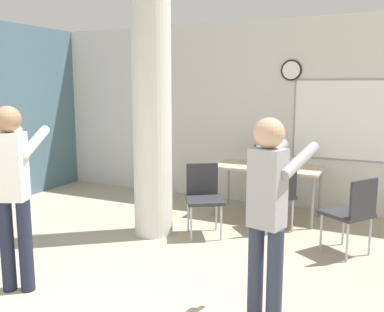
{
  "coord_description": "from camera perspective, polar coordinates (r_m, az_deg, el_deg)",
  "views": [
    {
      "loc": [
        2.02,
        -1.36,
        1.83
      ],
      "look_at": [
        0.13,
        2.64,
        1.1
      ],
      "focal_mm": 40.0,
      "sensor_mm": 36.0,
      "label": 1
    }
  ],
  "objects": [
    {
      "name": "chair_mid_room",
      "position": [
        4.94,
        20.58,
        -6.76
      ],
      "size": [
        0.61,
        0.61,
        0.87
      ],
      "color": "#2D2D33",
      "rests_on": "ground_plane"
    },
    {
      "name": "person_playing_front",
      "position": [
        4.07,
        -22.72,
        -3.47
      ],
      "size": [
        0.54,
        0.67,
        1.66
      ],
      "color": "#1E2338",
      "rests_on": "ground_plane"
    },
    {
      "name": "wall_back",
      "position": [
        6.73,
        8.13,
        5.62
      ],
      "size": [
        8.0,
        0.15,
        2.8
      ],
      "color": "silver",
      "rests_on": "ground_plane"
    },
    {
      "name": "bottle_on_table",
      "position": [
        6.15,
        8.38,
        -0.09
      ],
      "size": [
        0.07,
        0.07,
        0.29
      ],
      "color": "#4C3319",
      "rests_on": "folding_table"
    },
    {
      "name": "chair_table_right",
      "position": [
        5.49,
        11.17,
        -4.73
      ],
      "size": [
        0.62,
        0.62,
        0.87
      ],
      "color": "#2D2D33",
      "rests_on": "ground_plane"
    },
    {
      "name": "support_pillar",
      "position": [
        5.18,
        -5.33,
        4.57
      ],
      "size": [
        0.47,
        0.47,
        2.8
      ],
      "color": "silver",
      "rests_on": "ground_plane"
    },
    {
      "name": "folding_table",
      "position": [
        6.07,
        10.01,
        -1.79
      ],
      "size": [
        1.49,
        0.72,
        0.72
      ],
      "color": "beige",
      "rests_on": "ground_plane"
    },
    {
      "name": "person_playing_side",
      "position": [
        3.19,
        10.19,
        -6.86
      ],
      "size": [
        0.46,
        0.67,
        1.61
      ],
      "color": "#2D3347",
      "rests_on": "ground_plane"
    },
    {
      "name": "chair_table_front",
      "position": [
        5.29,
        1.54,
        -5.07
      ],
      "size": [
        0.6,
        0.6,
        0.87
      ],
      "color": "#2D2D33",
      "rests_on": "ground_plane"
    }
  ]
}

